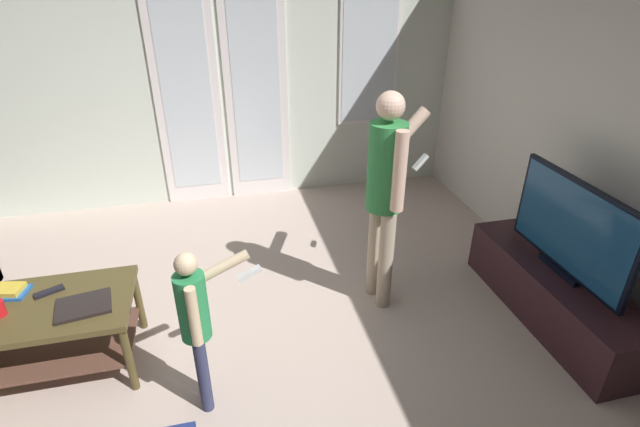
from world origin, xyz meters
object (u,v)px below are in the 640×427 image
object	(u,v)px
person_child	(197,318)
book_stack	(9,291)
tv_stand	(553,294)
person_adult	(387,185)
flat_screen_tv	(571,229)
tv_remote_black	(49,292)
laptop_closed	(84,306)
coffee_table	(50,323)

from	to	relation	value
person_child	book_stack	xyz separation A→B (m)	(-1.14, 0.65, -0.10)
tv_stand	person_adult	xyz separation A→B (m)	(-1.15, 0.51, 0.77)
person_child	book_stack	distance (m)	1.32
flat_screen_tv	person_child	bearing A→B (deg)	-175.37
book_stack	tv_stand	bearing A→B (deg)	-7.10
person_adult	tv_remote_black	xyz separation A→B (m)	(-2.24, -0.11, -0.45)
laptop_closed	person_adult	bearing A→B (deg)	-1.23
tv_stand	person_child	world-z (taller)	person_child
person_adult	person_child	xyz separation A→B (m)	(-1.33, -0.71, -0.34)
flat_screen_tv	person_adult	bearing A→B (deg)	156.06
flat_screen_tv	book_stack	distance (m)	3.65
flat_screen_tv	person_adult	distance (m)	1.27
flat_screen_tv	tv_remote_black	distance (m)	3.41
tv_stand	coffee_table	bearing A→B (deg)	175.12
person_adult	coffee_table	bearing A→B (deg)	-174.34
laptop_closed	book_stack	distance (m)	0.53
coffee_table	book_stack	size ratio (longest dim) A/B	4.45
coffee_table	tv_stand	distance (m)	3.41
laptop_closed	book_stack	xyz separation A→B (m)	(-0.47, 0.24, 0.01)
tv_stand	person_adult	distance (m)	1.47
person_child	book_stack	world-z (taller)	person_child
tv_remote_black	book_stack	distance (m)	0.24
tv_stand	person_child	distance (m)	2.52
person_adult	tv_remote_black	size ratio (longest dim) A/B	9.54
book_stack	person_adult	bearing A→B (deg)	1.40
coffee_table	tv_stand	size ratio (longest dim) A/B	0.66
laptop_closed	coffee_table	bearing A→B (deg)	151.82
book_stack	tv_remote_black	bearing A→B (deg)	-10.96
tv_stand	flat_screen_tv	xyz separation A→B (m)	(-0.00, 0.00, 0.55)
coffee_table	laptop_closed	distance (m)	0.30
tv_remote_black	person_adult	bearing A→B (deg)	-23.48
person_adult	book_stack	distance (m)	2.51
coffee_table	tv_stand	bearing A→B (deg)	-4.88
person_child	laptop_closed	distance (m)	0.79
tv_stand	person_adult	world-z (taller)	person_adult
coffee_table	tv_remote_black	xyz separation A→B (m)	(0.01, 0.12, 0.15)
person_adult	tv_stand	bearing A→B (deg)	-24.06
flat_screen_tv	tv_remote_black	xyz separation A→B (m)	(-3.38, 0.40, -0.23)
person_child	tv_remote_black	world-z (taller)	person_child
flat_screen_tv	person_child	size ratio (longest dim) A/B	1.03
laptop_closed	flat_screen_tv	bearing A→B (deg)	-13.58
person_child	laptop_closed	bearing A→B (deg)	148.82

